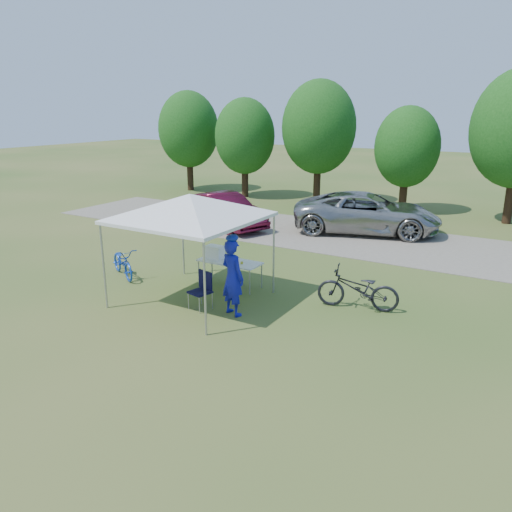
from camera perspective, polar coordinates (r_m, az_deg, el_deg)
The scene contains 13 objects.
ground at distance 12.89m, azimuth -7.14°, elevation -4.99°, with size 100.00×100.00×0.00m, color #2D5119.
gravel_strip at distance 19.50m, azimuth 7.37°, elevation 2.51°, with size 24.00×5.00×0.02m, color gray.
canopy at distance 12.17m, azimuth -7.59°, elevation 6.70°, with size 4.53×4.53×3.00m.
treeline at distance 24.72m, azimuth 12.83°, elevation 13.48°, with size 24.89×4.28×6.30m.
folding_table at distance 13.57m, azimuth -3.03°, elevation -0.74°, with size 1.75×0.73×0.72m.
folding_chair at distance 12.21m, azimuth -6.12°, elevation -3.51°, with size 0.55×0.57×0.91m.
cooler at distance 13.77m, azimuth -4.72°, elevation 0.45°, with size 0.49×0.33×0.36m.
ice_cream_cup at distance 13.29m, azimuth -1.65°, elevation -0.78°, with size 0.07×0.07×0.06m, color gold.
cyclist at distance 11.63m, azimuth -2.69°, elevation -2.47°, with size 0.67×0.44×1.84m, color #13179A.
bike_blue at distance 14.90m, azimuth -14.98°, elevation -0.66°, with size 0.58×1.66×0.87m, color #1542B8.
bike_dark at distance 12.30m, azimuth 11.56°, elevation -3.71°, with size 0.68×1.96×1.03m, color black.
minivan at distance 19.90m, azimuth 12.56°, elevation 4.85°, with size 2.57×5.57×1.55m, color #A09F9B.
sedan at distance 20.39m, azimuth -3.54°, elevation 5.23°, with size 1.45×4.15×1.37m, color #500D22.
Camera 1 is at (7.45, -9.40, 4.72)m, focal length 35.00 mm.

